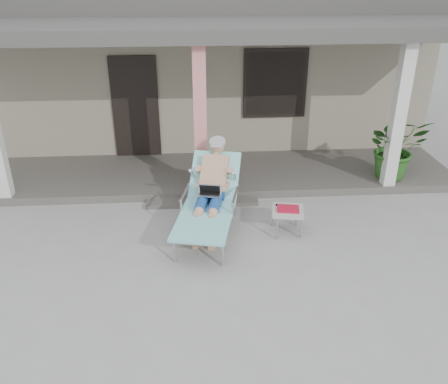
{
  "coord_description": "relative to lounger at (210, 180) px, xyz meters",
  "views": [
    {
      "loc": [
        -0.13,
        -5.71,
        3.97
      ],
      "look_at": [
        0.3,
        0.6,
        0.85
      ],
      "focal_mm": 38.0,
      "sensor_mm": 36.0,
      "label": 1
    }
  ],
  "objects": [
    {
      "name": "side_table",
      "position": [
        1.21,
        -0.24,
        -0.48
      ],
      "size": [
        0.57,
        0.57,
        0.44
      ],
      "rotation": [
        0.0,
        0.0,
        -0.17
      ],
      "color": "#B6B6B1",
      "rests_on": "ground"
    },
    {
      "name": "porch_overhang",
      "position": [
        -0.12,
        1.92,
        1.93
      ],
      "size": [
        10.0,
        2.3,
        2.85
      ],
      "color": "silver",
      "rests_on": "porch_deck"
    },
    {
      "name": "porch_deck",
      "position": [
        -0.12,
        1.97,
        -0.78
      ],
      "size": [
        10.0,
        2.0,
        0.15
      ],
      "primitive_type": "cube",
      "color": "#605B56",
      "rests_on": "ground"
    },
    {
      "name": "lounger",
      "position": [
        0.0,
        0.0,
        0.0
      ],
      "size": [
        1.21,
        2.21,
        1.39
      ],
      "rotation": [
        0.0,
        0.0,
        -0.21
      ],
      "color": "#B7B7BC",
      "rests_on": "ground"
    },
    {
      "name": "ground",
      "position": [
        -0.12,
        -1.03,
        -0.85
      ],
      "size": [
        60.0,
        60.0,
        0.0
      ],
      "primitive_type": "plane",
      "color": "#9E9E99",
      "rests_on": "ground"
    },
    {
      "name": "house",
      "position": [
        -0.12,
        5.47,
        0.81
      ],
      "size": [
        10.4,
        5.4,
        3.3
      ],
      "color": "#9F947E",
      "rests_on": "ground"
    },
    {
      "name": "potted_palm",
      "position": [
        3.58,
        1.44,
        -0.1
      ],
      "size": [
        1.16,
        1.03,
        1.21
      ],
      "primitive_type": "imported",
      "rotation": [
        0.0,
        0.0,
        0.08
      ],
      "color": "#26591E",
      "rests_on": "porch_deck"
    },
    {
      "name": "porch_step",
      "position": [
        -0.12,
        0.82,
        -0.82
      ],
      "size": [
        2.0,
        0.3,
        0.07
      ],
      "primitive_type": "cube",
      "color": "#605B56",
      "rests_on": "ground"
    }
  ]
}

